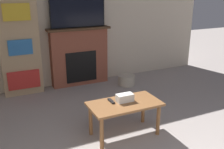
# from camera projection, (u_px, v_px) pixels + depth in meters

# --- Properties ---
(wall_back) EXTENTS (6.07, 0.06, 2.70)m
(wall_back) POSITION_uv_depth(u_px,v_px,m) (67.00, 16.00, 4.98)
(wall_back) COLOR beige
(wall_back) RESTS_ON ground_plane
(fireplace) EXTENTS (1.22, 0.28, 1.14)m
(fireplace) POSITION_uv_depth(u_px,v_px,m) (79.00, 56.00, 5.17)
(fireplace) COLOR brown
(fireplace) RESTS_ON ground_plane
(tv) EXTENTS (1.06, 0.03, 0.63)m
(tv) POSITION_uv_depth(u_px,v_px,m) (78.00, 11.00, 4.87)
(tv) COLOR black
(tv) RESTS_ON fireplace
(coffee_table) EXTENTS (0.92, 0.50, 0.46)m
(coffee_table) POSITION_uv_depth(u_px,v_px,m) (125.00, 108.00, 3.38)
(coffee_table) COLOR brown
(coffee_table) RESTS_ON ground_plane
(tissue_box) EXTENTS (0.22, 0.12, 0.10)m
(tissue_box) POSITION_uv_depth(u_px,v_px,m) (125.00, 98.00, 3.39)
(tissue_box) COLOR white
(tissue_box) RESTS_ON coffee_table
(remote_control) EXTENTS (0.04, 0.15, 0.02)m
(remote_control) POSITION_uv_depth(u_px,v_px,m) (111.00, 101.00, 3.38)
(remote_control) COLOR black
(remote_control) RESTS_ON coffee_table
(bookshelf) EXTENTS (0.68, 0.29, 1.78)m
(bookshelf) POSITION_uv_depth(u_px,v_px,m) (19.00, 46.00, 4.61)
(bookshelf) COLOR tan
(bookshelf) RESTS_ON ground_plane
(storage_basket) EXTENTS (0.33, 0.33, 0.20)m
(storage_basket) POSITION_uv_depth(u_px,v_px,m) (127.00, 80.00, 5.25)
(storage_basket) COLOR #BCB29E
(storage_basket) RESTS_ON ground_plane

